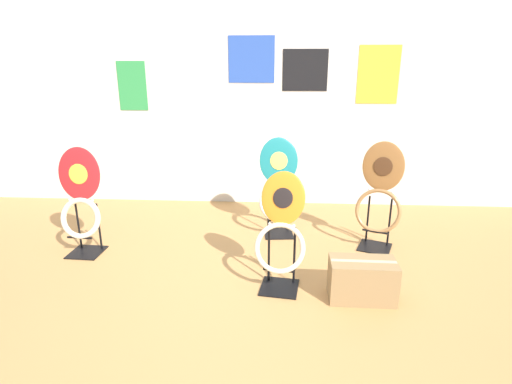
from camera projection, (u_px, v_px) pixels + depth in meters
The scene contains 7 objects.
ground_plane at pixel (245, 318), 2.67m from camera, with size 14.00×14.00×0.00m, color #B7844C.
wall_back at pixel (262, 94), 4.55m from camera, with size 8.00×0.07×2.60m.
toilet_seat_display_orange_sun at pixel (281, 234), 2.93m from camera, with size 0.40×0.37×0.88m.
toilet_seat_display_teal_sax at pixel (279, 192), 3.89m from camera, with size 0.41×0.34×0.95m.
toilet_seat_display_woodgrain at pixel (380, 196), 3.55m from camera, with size 0.43×0.36×0.99m.
toilet_seat_display_crimson_swirl at pixel (81, 204), 3.47m from camera, with size 0.38×0.29×0.95m.
storage_box at pixel (362, 280), 2.86m from camera, with size 0.47×0.26×0.30m.
Camera 1 is at (0.21, -2.28, 1.62)m, focal length 28.00 mm.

